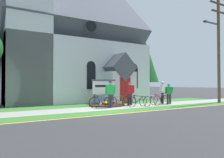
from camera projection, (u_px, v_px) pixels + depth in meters
ground at (83, 105)px, 16.05m from camera, size 140.00×140.00×0.00m
sidewalk_slab at (115, 107)px, 14.48m from camera, size 32.00×2.19×0.01m
grass_verge at (131, 110)px, 12.94m from camera, size 32.00×1.44×0.01m
church_lawn at (98, 104)px, 16.51m from camera, size 24.00×2.57×0.01m
curb_paint_stripe at (140, 112)px, 12.19m from camera, size 28.00×0.16×0.01m
church_building at (67, 50)px, 21.19m from camera, size 13.14×11.28×13.62m
church_sign at (104, 88)px, 15.95m from camera, size 1.92×0.23×1.90m
flower_bed at (107, 105)px, 15.57m from camera, size 2.56×2.56×0.34m
bicycle_white at (159, 99)px, 16.66m from camera, size 1.76×0.23×0.79m
bicycle_green at (153, 101)px, 15.29m from camera, size 1.81×0.24×0.82m
bicycle_silver at (138, 101)px, 14.96m from camera, size 1.80×0.24×0.84m
bicycle_black at (102, 102)px, 14.33m from camera, size 1.82×0.17×0.83m
bicycle_orange at (119, 101)px, 15.04m from camera, size 1.75×0.38×0.79m
cyclist_in_red_jersey at (162, 90)px, 17.22m from camera, size 0.67×0.40×1.78m
cyclist_in_orange_jersey at (169, 92)px, 16.78m from camera, size 0.58×0.44×1.58m
cyclist_in_yellow_jersey at (130, 91)px, 15.86m from camera, size 0.53×0.50×1.73m
cyclist_in_white_jersey at (110, 92)px, 14.21m from camera, size 0.51×0.63×1.78m
utility_pole at (218, 44)px, 18.17m from camera, size 3.12×0.28×9.00m
roadside_conifer at (144, 59)px, 26.14m from camera, size 3.54×3.54×7.38m
distant_hill at (17, 89)px, 65.40m from camera, size 79.05×50.82×21.67m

